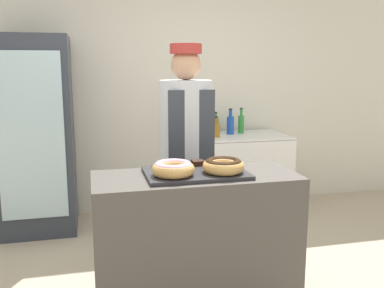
{
  "coord_description": "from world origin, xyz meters",
  "views": [
    {
      "loc": [
        -0.64,
        -2.54,
        1.59
      ],
      "look_at": [
        0.0,
        0.1,
        1.09
      ],
      "focal_mm": 40.0,
      "sensor_mm": 36.0,
      "label": 1
    }
  ],
  "objects_px": {
    "bottle_green_b": "(215,125)",
    "brownie_back_right": "(198,163)",
    "donut_chocolate_glaze": "(223,165)",
    "bottle_blue": "(230,124)",
    "serving_tray": "(196,173)",
    "baker_person": "(186,153)",
    "brownie_back_left": "(182,164)",
    "bottle_amber": "(216,129)",
    "bottle_green": "(241,123)",
    "chest_freezer": "(243,173)",
    "beverage_fridge": "(35,135)",
    "donut_light_glaze": "(173,168)"
  },
  "relations": [
    {
      "from": "donut_light_glaze",
      "to": "bottle_blue",
      "type": "xyz_separation_m",
      "value": [
        1.01,
        1.9,
        -0.02
      ]
    },
    {
      "from": "bottle_green_b",
      "to": "baker_person",
      "type": "bearing_deg",
      "value": -115.49
    },
    {
      "from": "bottle_amber",
      "to": "bottle_green_b",
      "type": "height_order",
      "value": "bottle_green_b"
    },
    {
      "from": "baker_person",
      "to": "bottle_blue",
      "type": "xyz_separation_m",
      "value": [
        0.76,
        1.19,
        0.05
      ]
    },
    {
      "from": "baker_person",
      "to": "bottle_amber",
      "type": "bearing_deg",
      "value": 61.84
    },
    {
      "from": "serving_tray",
      "to": "brownie_back_left",
      "type": "distance_m",
      "value": 0.17
    },
    {
      "from": "donut_chocolate_glaze",
      "to": "brownie_back_right",
      "type": "bearing_deg",
      "value": 114.1
    },
    {
      "from": "brownie_back_right",
      "to": "bottle_green_b",
      "type": "distance_m",
      "value": 1.93
    },
    {
      "from": "bottle_green",
      "to": "bottle_blue",
      "type": "height_order",
      "value": "same"
    },
    {
      "from": "donut_light_glaze",
      "to": "baker_person",
      "type": "relative_size",
      "value": 0.15
    },
    {
      "from": "brownie_back_right",
      "to": "beverage_fridge",
      "type": "relative_size",
      "value": 0.04
    },
    {
      "from": "brownie_back_right",
      "to": "baker_person",
      "type": "relative_size",
      "value": 0.04
    },
    {
      "from": "brownie_back_right",
      "to": "bottle_blue",
      "type": "bearing_deg",
      "value": 64.59
    },
    {
      "from": "serving_tray",
      "to": "beverage_fridge",
      "type": "distance_m",
      "value": 2.08
    },
    {
      "from": "donut_chocolate_glaze",
      "to": "bottle_blue",
      "type": "distance_m",
      "value": 2.02
    },
    {
      "from": "bottle_green_b",
      "to": "bottle_blue",
      "type": "distance_m",
      "value": 0.19
    },
    {
      "from": "serving_tray",
      "to": "donut_chocolate_glaze",
      "type": "xyz_separation_m",
      "value": [
        0.16,
        -0.07,
        0.06
      ]
    },
    {
      "from": "bottle_green",
      "to": "serving_tray",
      "type": "bearing_deg",
      "value": -117.81
    },
    {
      "from": "brownie_back_left",
      "to": "brownie_back_right",
      "type": "relative_size",
      "value": 1.0
    },
    {
      "from": "bottle_green",
      "to": "beverage_fridge",
      "type": "bearing_deg",
      "value": -176.4
    },
    {
      "from": "donut_chocolate_glaze",
      "to": "bottle_green",
      "type": "relative_size",
      "value": 0.94
    },
    {
      "from": "donut_chocolate_glaze",
      "to": "bottle_amber",
      "type": "bearing_deg",
      "value": 74.62
    },
    {
      "from": "donut_chocolate_glaze",
      "to": "bottle_green_b",
      "type": "relative_size",
      "value": 1.13
    },
    {
      "from": "brownie_back_left",
      "to": "bottle_blue",
      "type": "bearing_deg",
      "value": 61.61
    },
    {
      "from": "brownie_back_left",
      "to": "bottle_green",
      "type": "distance_m",
      "value": 2.0
    },
    {
      "from": "brownie_back_left",
      "to": "beverage_fridge",
      "type": "xyz_separation_m",
      "value": [
        -1.09,
        1.57,
        -0.02
      ]
    },
    {
      "from": "brownie_back_left",
      "to": "bottle_green",
      "type": "height_order",
      "value": "bottle_green"
    },
    {
      "from": "baker_person",
      "to": "beverage_fridge",
      "type": "bearing_deg",
      "value": 138.42
    },
    {
      "from": "bottle_green_b",
      "to": "brownie_back_right",
      "type": "bearing_deg",
      "value": -110.15
    },
    {
      "from": "brownie_back_right",
      "to": "bottle_green_b",
      "type": "height_order",
      "value": "bottle_green_b"
    },
    {
      "from": "brownie_back_left",
      "to": "bottle_green_b",
      "type": "xyz_separation_m",
      "value": [
        0.77,
        1.81,
        -0.0
      ]
    },
    {
      "from": "baker_person",
      "to": "bottle_blue",
      "type": "relative_size",
      "value": 6.3
    },
    {
      "from": "brownie_back_right",
      "to": "bottle_green",
      "type": "bearing_deg",
      "value": 61.42
    },
    {
      "from": "donut_light_glaze",
      "to": "bottle_amber",
      "type": "height_order",
      "value": "bottle_amber"
    },
    {
      "from": "baker_person",
      "to": "brownie_back_right",
      "type": "bearing_deg",
      "value": -93.64
    },
    {
      "from": "donut_chocolate_glaze",
      "to": "brownie_back_left",
      "type": "relative_size",
      "value": 3.35
    },
    {
      "from": "donut_light_glaze",
      "to": "bottle_green_b",
      "type": "xyz_separation_m",
      "value": [
        0.88,
        2.04,
        -0.04
      ]
    },
    {
      "from": "baker_person",
      "to": "chest_freezer",
      "type": "relative_size",
      "value": 1.92
    },
    {
      "from": "chest_freezer",
      "to": "bottle_blue",
      "type": "bearing_deg",
      "value": 145.28
    },
    {
      "from": "bottle_green_b",
      "to": "bottle_blue",
      "type": "relative_size",
      "value": 0.83
    },
    {
      "from": "brownie_back_right",
      "to": "beverage_fridge",
      "type": "xyz_separation_m",
      "value": [
        -1.2,
        1.57,
        -0.02
      ]
    },
    {
      "from": "serving_tray",
      "to": "brownie_back_right",
      "type": "height_order",
      "value": "brownie_back_right"
    },
    {
      "from": "beverage_fridge",
      "to": "bottle_green_b",
      "type": "bearing_deg",
      "value": 7.28
    },
    {
      "from": "baker_person",
      "to": "serving_tray",
      "type": "bearing_deg",
      "value": -97.58
    },
    {
      "from": "donut_chocolate_glaze",
      "to": "bottle_amber",
      "type": "relative_size",
      "value": 1.21
    },
    {
      "from": "donut_light_glaze",
      "to": "bottle_amber",
      "type": "distance_m",
      "value": 1.92
    },
    {
      "from": "serving_tray",
      "to": "donut_light_glaze",
      "type": "bearing_deg",
      "value": -155.29
    },
    {
      "from": "brownie_back_left",
      "to": "chest_freezer",
      "type": "distance_m",
      "value": 1.95
    },
    {
      "from": "serving_tray",
      "to": "baker_person",
      "type": "bearing_deg",
      "value": 82.42
    },
    {
      "from": "bottle_green_b",
      "to": "bottle_blue",
      "type": "bearing_deg",
      "value": -48.57
    }
  ]
}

